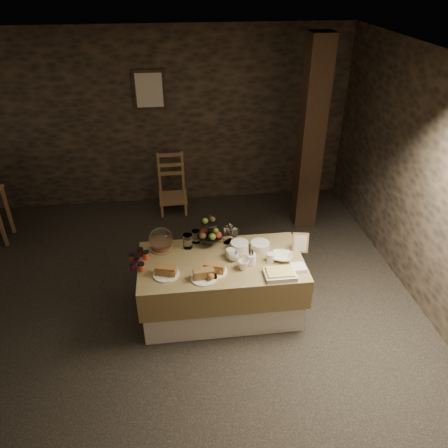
{
  "coord_description": "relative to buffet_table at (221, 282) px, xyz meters",
  "views": [
    {
      "loc": [
        0.14,
        -3.8,
        3.33
      ],
      "look_at": [
        0.63,
        0.2,
        0.87
      ],
      "focal_mm": 35.0,
      "sensor_mm": 36.0,
      "label": 1
    }
  ],
  "objects": [
    {
      "name": "cake_dome",
      "position": [
        -0.61,
        0.3,
        0.39
      ],
      "size": [
        0.26,
        0.26,
        0.26
      ],
      "color": "olive",
      "rests_on": "buffet_table"
    },
    {
      "name": "storage_jar_a",
      "position": [
        -0.33,
        0.28,
        0.36
      ],
      "size": [
        0.1,
        0.1,
        0.16
      ],
      "primitive_type": "cylinder",
      "color": "white",
      "rests_on": "buffet_table"
    },
    {
      "name": "cutlery_holder",
      "position": [
        0.29,
        -0.1,
        0.34
      ],
      "size": [
        0.1,
        0.1,
        0.12
      ],
      "primitive_type": "cylinder",
      "color": "white",
      "rests_on": "buffet_table"
    },
    {
      "name": "bread_platter_left",
      "position": [
        -0.56,
        -0.17,
        0.32
      ],
      "size": [
        0.26,
        0.26,
        0.11
      ],
      "color": "white",
      "rests_on": "buffet_table"
    },
    {
      "name": "mug_c",
      "position": [
        0.1,
        0.05,
        0.33
      ],
      "size": [
        0.09,
        0.09,
        0.09
      ],
      "primitive_type": "cylinder",
      "color": "white",
      "rests_on": "buffet_table"
    },
    {
      "name": "cup_b",
      "position": [
        0.2,
        -0.16,
        0.33
      ],
      "size": [
        0.14,
        0.14,
        0.1
      ],
      "primitive_type": "imported",
      "rotation": [
        0.0,
        0.0,
        -0.34
      ],
      "color": "white",
      "rests_on": "buffet_table"
    },
    {
      "name": "timber_column",
      "position": [
        1.4,
        1.74,
        0.91
      ],
      "size": [
        0.3,
        0.3,
        2.6
      ],
      "primitive_type": "cube",
      "color": "black",
      "rests_on": "ground_plane"
    },
    {
      "name": "bread_platter_center",
      "position": [
        -0.2,
        -0.27,
        0.32
      ],
      "size": [
        0.26,
        0.26,
        0.11
      ],
      "color": "white",
      "rests_on": "buffet_table"
    },
    {
      "name": "cup_a",
      "position": [
        0.12,
        -0.0,
        0.33
      ],
      "size": [
        0.15,
        0.15,
        0.09
      ],
      "primitive_type": "imported",
      "rotation": [
        0.0,
        0.0,
        -0.41
      ],
      "color": "white",
      "rests_on": "buffet_table"
    },
    {
      "name": "fruit_stand",
      "position": [
        -0.08,
        0.32,
        0.43
      ],
      "size": [
        0.26,
        0.26,
        0.37
      ],
      "rotation": [
        0.0,
        0.0,
        0.04
      ],
      "color": "black",
      "rests_on": "buffet_table"
    },
    {
      "name": "bowl",
      "position": [
        0.63,
        -0.04,
        0.31
      ],
      "size": [
        0.26,
        0.26,
        0.05
      ],
      "primitive_type": "imported",
      "rotation": [
        0.0,
        0.0,
        -0.3
      ],
      "color": "white",
      "rests_on": "buffet_table"
    },
    {
      "name": "buffet_table",
      "position": [
        0.0,
        0.0,
        0.0
      ],
      "size": [
        1.69,
        0.9,
        0.67
      ],
      "color": "silver",
      "rests_on": "ground_plane"
    },
    {
      "name": "chair",
      "position": [
        -0.47,
        2.35,
        0.01
      ],
      "size": [
        0.43,
        0.41,
        0.69
      ],
      "rotation": [
        0.0,
        0.0,
        0.03
      ],
      "color": "olive",
      "rests_on": "ground_plane"
    },
    {
      "name": "ground_plane",
      "position": [
        -0.55,
        0.19,
        -0.39
      ],
      "size": [
        5.5,
        5.0,
        0.01
      ],
      "primitive_type": "cube",
      "color": "black",
      "rests_on": "ground"
    },
    {
      "name": "plate_stack_b",
      "position": [
        0.43,
        0.16,
        0.33
      ],
      "size": [
        0.2,
        0.2,
        0.08
      ],
      "primitive_type": "cylinder",
      "color": "white",
      "rests_on": "buffet_table"
    },
    {
      "name": "room_shell",
      "position": [
        -0.55,
        0.19,
        1.18
      ],
      "size": [
        5.52,
        5.02,
        2.6
      ],
      "color": "black",
      "rests_on": "ground"
    },
    {
      "name": "jam_jars",
      "position": [
        -0.84,
        0.06,
        0.32
      ],
      "size": [
        0.2,
        0.32,
        0.07
      ],
      "color": "maroon",
      "rests_on": "buffet_table"
    },
    {
      "name": "plate_stack_a",
      "position": [
        0.21,
        0.16,
        0.33
      ],
      "size": [
        0.19,
        0.19,
        0.1
      ],
      "primitive_type": "cylinder",
      "color": "white",
      "rests_on": "buffet_table"
    },
    {
      "name": "framed_picture",
      "position": [
        -0.7,
        2.66,
        1.36
      ],
      "size": [
        0.45,
        0.04,
        0.55
      ],
      "color": "black",
      "rests_on": "room_shell"
    },
    {
      "name": "square_dish",
      "position": [
        0.74,
        -0.24,
        0.31
      ],
      "size": [
        0.14,
        0.14,
        0.04
      ],
      "primitive_type": "cube",
      "color": "white",
      "rests_on": "buffet_table"
    },
    {
      "name": "mug_d",
      "position": [
        0.5,
        -0.06,
        0.33
      ],
      "size": [
        0.08,
        0.08,
        0.09
      ],
      "primitive_type": "cylinder",
      "color": "white",
      "rests_on": "buffet_table"
    },
    {
      "name": "bread_platter_right",
      "position": [
        -0.09,
        -0.18,
        0.32
      ],
      "size": [
        0.26,
        0.26,
        0.11
      ],
      "color": "white",
      "rests_on": "buffet_table"
    },
    {
      "name": "tart_dish",
      "position": [
        0.54,
        -0.33,
        0.32
      ],
      "size": [
        0.3,
        0.22,
        0.07
      ],
      "color": "white",
      "rests_on": "buffet_table"
    },
    {
      "name": "storage_jar_b",
      "position": [
        -0.23,
        0.38,
        0.35
      ],
      "size": [
        0.09,
        0.09,
        0.14
      ],
      "primitive_type": "cylinder",
      "color": "white",
      "rests_on": "buffet_table"
    },
    {
      "name": "menu_frame",
      "position": [
        0.85,
        0.09,
        0.37
      ],
      "size": [
        0.18,
        0.1,
        0.22
      ],
      "primitive_type": "cube",
      "rotation": [
        -0.24,
        0.0,
        -0.18
      ],
      "color": "olive",
      "rests_on": "buffet_table"
    }
  ]
}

